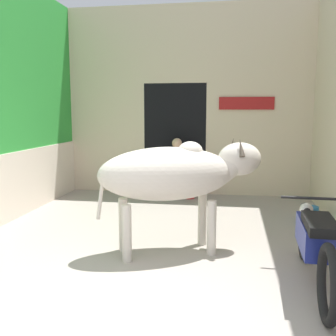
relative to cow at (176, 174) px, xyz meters
name	(u,v)px	position (x,y,z in m)	size (l,w,h in m)	color
ground_plane	(117,312)	(-0.28, -1.53, -0.97)	(30.00, 30.00, 0.00)	#9E9389
wall_back_with_doorway	(184,116)	(-0.37, 3.67, 0.64)	(4.93, 0.93, 3.79)	beige
cow	(176,174)	(0.00, 0.00, 0.00)	(2.05, 1.23, 1.39)	beige
motorcycle_near	(315,242)	(1.46, -0.71, -0.52)	(0.58, 2.08, 0.78)	black
shopkeeper_seated	(177,167)	(-0.42, 3.01, -0.36)	(0.39, 0.33, 1.17)	#3D3842
plastic_stool	(189,187)	(-0.16, 2.96, -0.75)	(0.29, 0.29, 0.41)	red
bucket	(309,215)	(1.84, 1.56, -0.84)	(0.26, 0.26, 0.26)	#23669E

